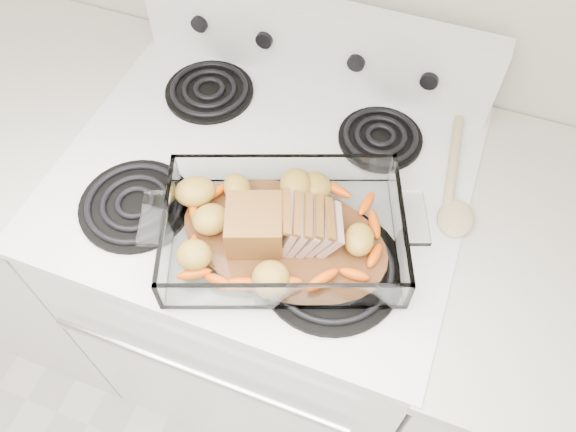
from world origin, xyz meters
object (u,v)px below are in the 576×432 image
(electric_range, at_px, (270,280))
(counter_left, at_px, (55,210))
(pork_roast, at_px, (273,223))
(counter_right, at_px, (527,370))
(baking_dish, at_px, (284,234))

(electric_range, xyz_separation_m, counter_left, (-0.67, -0.00, -0.02))
(pork_roast, bearing_deg, counter_left, 176.39)
(electric_range, xyz_separation_m, counter_right, (0.66, -0.00, -0.02))
(counter_left, height_order, baking_dish, baking_dish)
(electric_range, bearing_deg, pork_roast, -61.15)
(counter_left, xyz_separation_m, pork_roast, (0.74, -0.14, 0.52))
(counter_left, distance_m, pork_roast, 0.92)
(counter_left, xyz_separation_m, counter_right, (1.33, 0.00, 0.00))
(counter_left, relative_size, pork_roast, 4.72)
(counter_left, relative_size, baking_dish, 2.30)
(counter_left, distance_m, counter_right, 1.33)
(electric_range, xyz_separation_m, baking_dish, (0.10, -0.14, 0.48))
(counter_right, bearing_deg, pork_roast, -166.90)
(counter_right, bearing_deg, baking_dish, -166.47)
(pork_roast, bearing_deg, electric_range, 125.72)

